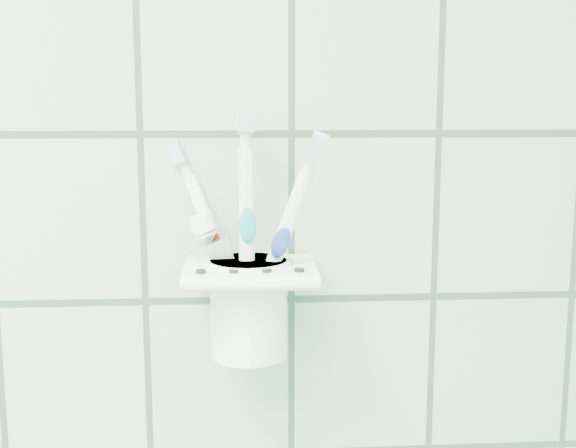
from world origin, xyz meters
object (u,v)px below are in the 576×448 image
Objects in this scene: holder_bracket at (250,273)px; toothbrush_orange at (243,229)px; toothpaste_tube at (244,266)px; cup at (249,303)px; toothbrush_pink at (256,234)px; toothbrush_blue at (247,229)px.

toothbrush_orange is (-0.01, 0.02, 0.04)m from holder_bracket.
toothpaste_tube is (-0.01, 0.01, 0.00)m from holder_bracket.
toothbrush_pink is at bearing 34.66° from cup.
toothbrush_pink reaches higher than cup.
holder_bracket is 0.56× the size of toothbrush_orange.
toothbrush_pink is (0.01, 0.00, 0.06)m from cup.
holder_bracket is 0.03m from cup.
toothbrush_orange reaches higher than holder_bracket.
cup is 0.66× the size of toothpaste_tube.
holder_bracket is at bearing -74.92° from toothpaste_tube.
toothpaste_tube is at bearing 112.57° from holder_bracket.
toothbrush_pink is 0.91× the size of toothbrush_blue.
toothbrush_blue is at bearing -106.64° from toothbrush_pink.
toothbrush_orange reaches higher than toothbrush_pink.
toothbrush_blue is 1.61× the size of toothpaste_tube.
toothbrush_blue is at bearing -114.60° from holder_bracket.
toothbrush_orange is at bearing 86.01° from toothpaste_tube.
toothbrush_pink is at bearing 55.00° from holder_bracket.
toothpaste_tube is at bearing 173.16° from toothbrush_pink.
toothbrush_blue reaches higher than toothpaste_tube.
toothbrush_blue is at bearing -87.90° from toothpaste_tube.
cup is 0.07m from toothbrush_blue.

